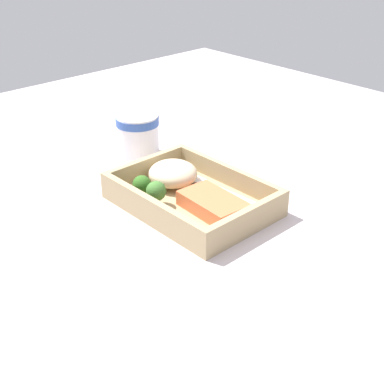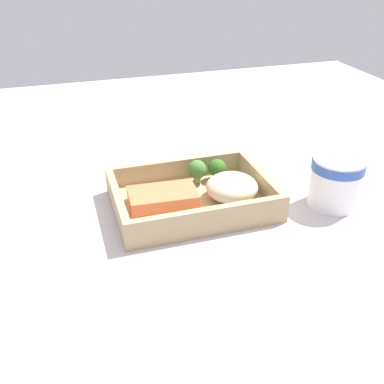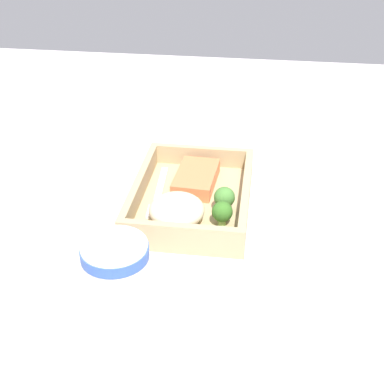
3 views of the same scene
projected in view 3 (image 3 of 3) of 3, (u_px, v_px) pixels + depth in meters
ground_plane at (192, 211)px, 88.63cm from camera, size 160.00×160.00×2.00cm
takeout_tray at (192, 203)px, 87.79cm from camera, size 25.84×18.60×1.20cm
tray_rim at (192, 191)px, 86.57cm from camera, size 25.84×18.60×3.50cm
salmon_fillet at (199, 179)px, 90.96cm from camera, size 11.41×7.22×2.47cm
mashed_potatoes at (177, 210)px, 81.09cm from camera, size 8.66×8.52×4.19cm
broccoli_floret_1 at (224, 198)px, 83.27cm from camera, size 3.33×3.33×4.28cm
broccoli_floret_2 at (222, 212)px, 80.24cm from camera, size 3.18×3.18×3.96cm
fork at (158, 195)px, 88.42cm from camera, size 15.87×2.65×0.44cm
paper_cup at (116, 268)px, 67.15cm from camera, size 8.55×8.55×8.47cm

